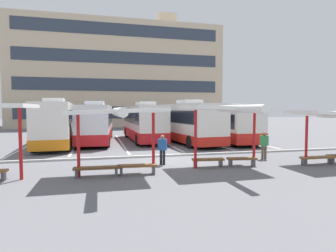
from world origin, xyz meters
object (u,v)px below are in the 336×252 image
(waiting_shelter_1, at_px, (117,113))
(bench_4, at_px, (242,160))
(coach_bus_3, at_px, (183,122))
(bench_2, at_px, (138,167))
(coach_bus_2, at_px, (143,123))
(waiting_shelter_2, at_px, (228,110))
(bench_1, at_px, (97,169))
(waiting_passenger_0, at_px, (264,143))
(coach_bus_0, at_px, (57,123))
(bench_5, at_px, (318,158))
(bench_3, at_px, (208,161))
(waiting_passenger_1, at_px, (162,148))
(coach_bus_1, at_px, (97,123))
(coach_bus_4, at_px, (223,124))

(waiting_shelter_1, distance_m, bench_4, 6.91)
(coach_bus_3, bearing_deg, bench_2, -115.73)
(coach_bus_2, relative_size, waiting_shelter_2, 2.08)
(bench_1, relative_size, waiting_passenger_0, 1.23)
(coach_bus_0, bearing_deg, waiting_shelter_1, -71.90)
(coach_bus_3, xyz_separation_m, bench_5, (3.87, -12.11, -1.43))
(bench_3, xyz_separation_m, waiting_passenger_1, (-2.12, 1.19, 0.58))
(coach_bus_1, distance_m, bench_1, 13.83)
(bench_1, height_order, waiting_passenger_1, waiting_passenger_1)
(bench_2, bearing_deg, waiting_passenger_0, 15.40)
(coach_bus_1, relative_size, waiting_shelter_1, 2.36)
(bench_2, relative_size, bench_4, 1.14)
(bench_4, bearing_deg, coach_bus_0, 130.90)
(coach_bus_2, relative_size, bench_1, 5.25)
(coach_bus_2, height_order, waiting_passenger_0, coach_bus_2)
(waiting_passenger_0, height_order, waiting_passenger_1, waiting_passenger_0)
(bench_3, relative_size, waiting_passenger_1, 1.04)
(coach_bus_0, height_order, waiting_shelter_1, coach_bus_0)
(bench_3, bearing_deg, waiting_shelter_2, -23.96)
(coach_bus_2, bearing_deg, waiting_shelter_2, -80.53)
(coach_bus_1, bearing_deg, waiting_shelter_1, -86.03)
(bench_5, bearing_deg, waiting_shelter_1, -179.72)
(coach_bus_1, distance_m, bench_5, 18.02)
(coach_bus_3, bearing_deg, waiting_passenger_1, -112.52)
(coach_bus_0, distance_m, bench_3, 15.08)
(waiting_shelter_1, distance_m, bench_3, 5.31)
(coach_bus_0, height_order, coach_bus_2, coach_bus_0)
(waiting_passenger_0, bearing_deg, bench_3, -160.70)
(coach_bus_3, distance_m, waiting_shelter_2, 11.80)
(waiting_shelter_1, relative_size, bench_2, 2.63)
(bench_2, bearing_deg, waiting_shelter_2, 3.89)
(bench_1, bearing_deg, bench_5, -0.22)
(coach_bus_4, bearing_deg, coach_bus_3, 178.56)
(bench_2, relative_size, bench_5, 0.89)
(coach_bus_1, bearing_deg, waiting_passenger_1, -73.67)
(coach_bus_0, height_order, bench_3, coach_bus_0)
(coach_bus_0, xyz_separation_m, bench_4, (10.66, -12.30, -1.46))
(coach_bus_3, xyz_separation_m, bench_4, (-0.27, -11.48, -1.44))
(coach_bus_2, distance_m, bench_5, 15.62)
(waiting_passenger_0, bearing_deg, coach_bus_1, 130.13)
(waiting_shelter_1, bearing_deg, coach_bus_2, 76.62)
(coach_bus_0, xyz_separation_m, waiting_passenger_1, (6.74, -10.93, -0.88))
(coach_bus_3, relative_size, bench_2, 6.80)
(coach_bus_3, height_order, bench_1, coach_bus_3)
(coach_bus_4, bearing_deg, waiting_passenger_0, -101.08)
(coach_bus_1, height_order, waiting_shelter_1, coach_bus_1)
(coach_bus_3, height_order, waiting_shelter_1, coach_bus_3)
(coach_bus_3, relative_size, bench_5, 6.06)
(waiting_passenger_0, bearing_deg, coach_bus_3, 101.93)
(bench_3, bearing_deg, bench_4, -5.97)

